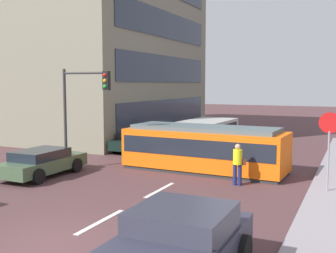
{
  "coord_description": "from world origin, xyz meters",
  "views": [
    {
      "loc": [
        6.74,
        -7.89,
        4.05
      ],
      "look_at": [
        -0.97,
        8.86,
        2.13
      ],
      "focal_mm": 44.19,
      "sensor_mm": 36.0,
      "label": 1
    }
  ],
  "objects_px": {
    "city_bus": "(205,133)",
    "pedestrian_crossing": "(238,162)",
    "stop_sign": "(329,135)",
    "pickup_truck_parked": "(172,252)",
    "parked_sedan_far": "(140,140)",
    "parked_sedan_furthest": "(182,129)",
    "parked_sedan_mid": "(42,162)",
    "traffic_light_mast": "(82,100)",
    "streetcar_tram": "(204,148)"
  },
  "relations": [
    {
      "from": "city_bus",
      "to": "pedestrian_crossing",
      "type": "distance_m",
      "value": 9.0
    },
    {
      "from": "stop_sign",
      "to": "pickup_truck_parked",
      "type": "bearing_deg",
      "value": -104.18
    },
    {
      "from": "parked_sedan_far",
      "to": "parked_sedan_furthest",
      "type": "relative_size",
      "value": 1.04
    },
    {
      "from": "parked_sedan_mid",
      "to": "stop_sign",
      "type": "distance_m",
      "value": 11.85
    },
    {
      "from": "city_bus",
      "to": "stop_sign",
      "type": "xyz_separation_m",
      "value": [
        7.55,
        -7.93,
        1.17
      ]
    },
    {
      "from": "parked_sedan_far",
      "to": "pickup_truck_parked",
      "type": "bearing_deg",
      "value": -59.41
    },
    {
      "from": "pedestrian_crossing",
      "to": "stop_sign",
      "type": "distance_m",
      "value": 3.58
    },
    {
      "from": "traffic_light_mast",
      "to": "city_bus",
      "type": "bearing_deg",
      "value": 69.95
    },
    {
      "from": "streetcar_tram",
      "to": "pickup_truck_parked",
      "type": "distance_m",
      "value": 11.4
    },
    {
      "from": "streetcar_tram",
      "to": "parked_sedan_furthest",
      "type": "bearing_deg",
      "value": 117.6
    },
    {
      "from": "streetcar_tram",
      "to": "parked_sedan_mid",
      "type": "bearing_deg",
      "value": -146.16
    },
    {
      "from": "streetcar_tram",
      "to": "pickup_truck_parked",
      "type": "xyz_separation_m",
      "value": [
        3.27,
        -10.92,
        -0.29
      ]
    },
    {
      "from": "pedestrian_crossing",
      "to": "stop_sign",
      "type": "bearing_deg",
      "value": 0.56
    },
    {
      "from": "parked_sedan_furthest",
      "to": "stop_sign",
      "type": "bearing_deg",
      "value": -48.91
    },
    {
      "from": "city_bus",
      "to": "stop_sign",
      "type": "bearing_deg",
      "value": -46.42
    },
    {
      "from": "pickup_truck_parked",
      "to": "stop_sign",
      "type": "distance_m",
      "value": 9.27
    },
    {
      "from": "pickup_truck_parked",
      "to": "parked_sedan_far",
      "type": "bearing_deg",
      "value": 120.59
    },
    {
      "from": "pickup_truck_parked",
      "to": "parked_sedan_furthest",
      "type": "height_order",
      "value": "pickup_truck_parked"
    },
    {
      "from": "parked_sedan_mid",
      "to": "pickup_truck_parked",
      "type": "bearing_deg",
      "value": -36.36
    },
    {
      "from": "parked_sedan_furthest",
      "to": "stop_sign",
      "type": "xyz_separation_m",
      "value": [
        11.09,
        -12.72,
        1.57
      ]
    },
    {
      "from": "streetcar_tram",
      "to": "parked_sedan_far",
      "type": "bearing_deg",
      "value": 144.39
    },
    {
      "from": "pickup_truck_parked",
      "to": "parked_sedan_mid",
      "type": "bearing_deg",
      "value": 143.64
    },
    {
      "from": "pedestrian_crossing",
      "to": "streetcar_tram",
      "type": "bearing_deg",
      "value": 136.15
    },
    {
      "from": "parked_sedan_mid",
      "to": "stop_sign",
      "type": "bearing_deg",
      "value": 9.91
    },
    {
      "from": "traffic_light_mast",
      "to": "parked_sedan_furthest",
      "type": "bearing_deg",
      "value": 92.28
    },
    {
      "from": "parked_sedan_far",
      "to": "traffic_light_mast",
      "type": "bearing_deg",
      "value": -85.78
    },
    {
      "from": "pickup_truck_parked",
      "to": "parked_sedan_furthest",
      "type": "distance_m",
      "value": 23.35
    },
    {
      "from": "city_bus",
      "to": "stop_sign",
      "type": "height_order",
      "value": "stop_sign"
    },
    {
      "from": "pickup_truck_parked",
      "to": "traffic_light_mast",
      "type": "relative_size",
      "value": 1.06
    },
    {
      "from": "pedestrian_crossing",
      "to": "parked_sedan_mid",
      "type": "distance_m",
      "value": 8.45
    },
    {
      "from": "pickup_truck_parked",
      "to": "parked_sedan_furthest",
      "type": "relative_size",
      "value": 1.12
    },
    {
      "from": "pedestrian_crossing",
      "to": "parked_sedan_far",
      "type": "relative_size",
      "value": 0.36
    },
    {
      "from": "city_bus",
      "to": "streetcar_tram",
      "type": "bearing_deg",
      "value": -70.93
    },
    {
      "from": "streetcar_tram",
      "to": "parked_sedan_far",
      "type": "distance_m",
      "value": 6.82
    },
    {
      "from": "stop_sign",
      "to": "parked_sedan_mid",
      "type": "bearing_deg",
      "value": -170.09
    },
    {
      "from": "streetcar_tram",
      "to": "pedestrian_crossing",
      "type": "xyz_separation_m",
      "value": [
        2.16,
        -2.07,
        -0.14
      ]
    },
    {
      "from": "pedestrian_crossing",
      "to": "pickup_truck_parked",
      "type": "xyz_separation_m",
      "value": [
        1.11,
        -8.85,
        -0.15
      ]
    },
    {
      "from": "streetcar_tram",
      "to": "pedestrian_crossing",
      "type": "relative_size",
      "value": 4.57
    },
    {
      "from": "city_bus",
      "to": "parked_sedan_mid",
      "type": "relative_size",
      "value": 1.27
    },
    {
      "from": "parked_sedan_mid",
      "to": "stop_sign",
      "type": "xyz_separation_m",
      "value": [
        11.57,
        2.02,
        1.57
      ]
    },
    {
      "from": "city_bus",
      "to": "parked_sedan_furthest",
      "type": "height_order",
      "value": "city_bus"
    },
    {
      "from": "parked_sedan_mid",
      "to": "parked_sedan_far",
      "type": "height_order",
      "value": "same"
    },
    {
      "from": "pedestrian_crossing",
      "to": "traffic_light_mast",
      "type": "height_order",
      "value": "traffic_light_mast"
    },
    {
      "from": "traffic_light_mast",
      "to": "pedestrian_crossing",
      "type": "bearing_deg",
      "value": 2.64
    },
    {
      "from": "parked_sedan_far",
      "to": "parked_sedan_furthest",
      "type": "height_order",
      "value": "same"
    },
    {
      "from": "pedestrian_crossing",
      "to": "traffic_light_mast",
      "type": "bearing_deg",
      "value": -177.36
    },
    {
      "from": "traffic_light_mast",
      "to": "pickup_truck_parked",
      "type": "bearing_deg",
      "value": -45.63
    },
    {
      "from": "city_bus",
      "to": "pedestrian_crossing",
      "type": "relative_size",
      "value": 3.21
    },
    {
      "from": "pedestrian_crossing",
      "to": "parked_sedan_far",
      "type": "xyz_separation_m",
      "value": [
        -7.69,
        6.03,
        -0.32
      ]
    },
    {
      "from": "streetcar_tram",
      "to": "stop_sign",
      "type": "bearing_deg",
      "value": -20.31
    }
  ]
}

